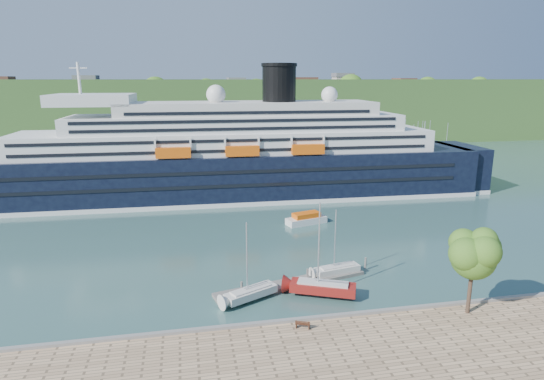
{
  "coord_description": "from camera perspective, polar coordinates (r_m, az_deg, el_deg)",
  "views": [
    {
      "loc": [
        -11.1,
        -39.34,
        24.22
      ],
      "look_at": [
        2.52,
        30.0,
        6.88
      ],
      "focal_mm": 30.0,
      "sensor_mm": 36.0,
      "label": 1
    }
  ],
  "objects": [
    {
      "name": "tender_launch",
      "position": [
        78.22,
        4.33,
        -3.54
      ],
      "size": [
        7.49,
        4.2,
        1.96
      ],
      "primitive_type": null,
      "rotation": [
        0.0,
        0.0,
        0.26
      ],
      "color": "#E4590D",
      "rests_on": "ground"
    },
    {
      "name": "floating_pontoon",
      "position": [
        55.95,
        2.49,
        -11.63
      ],
      "size": [
        19.35,
        6.81,
        0.43
      ],
      "primitive_type": null,
      "rotation": [
        0.0,
        0.0,
        0.24
      ],
      "color": "gray",
      "rests_on": "ground"
    },
    {
      "name": "quay_coping",
      "position": [
        46.76,
        4.27,
        -15.81
      ],
      "size": [
        220.0,
        0.5,
        0.3
      ],
      "primitive_type": "cube",
      "color": "slate",
      "rests_on": "promenade"
    },
    {
      "name": "sailboat_white_near",
      "position": [
        50.67,
        -2.71,
        -9.22
      ],
      "size": [
        7.0,
        4.7,
        8.85
      ],
      "primitive_type": null,
      "rotation": [
        0.0,
        0.0,
        0.45
      ],
      "color": "silver",
      "rests_on": "ground"
    },
    {
      "name": "sailboat_white_far",
      "position": [
        57.42,
        8.29,
        -6.81
      ],
      "size": [
        6.68,
        3.02,
        8.33
      ],
      "primitive_type": null,
      "rotation": [
        0.0,
        0.0,
        0.2
      ],
      "color": "silver",
      "rests_on": "ground"
    },
    {
      "name": "park_bench",
      "position": [
        45.31,
        3.88,
        -16.39
      ],
      "size": [
        1.58,
        1.09,
        0.94
      ],
      "primitive_type": null,
      "rotation": [
        0.0,
        0.0,
        -0.37
      ],
      "color": "#4B2715",
      "rests_on": "promenade"
    },
    {
      "name": "cruise_ship",
      "position": [
        93.89,
        -6.91,
        7.24
      ],
      "size": [
        122.32,
        20.89,
        27.37
      ],
      "primitive_type": null,
      "rotation": [
        0.0,
        0.0,
        -0.03
      ],
      "color": "black",
      "rests_on": "ground"
    },
    {
      "name": "sailboat_red",
      "position": [
        51.5,
        6.52,
        -7.86
      ],
      "size": [
        8.43,
        5.4,
        10.6
      ],
      "primitive_type": null,
      "rotation": [
        0.0,
        0.0,
        -0.42
      ],
      "color": "maroon",
      "rests_on": "ground"
    },
    {
      "name": "ground",
      "position": [
        47.51,
        4.17,
        -16.9
      ],
      "size": [
        400.0,
        400.0,
        0.0
      ],
      "primitive_type": "plane",
      "color": "#2E514F",
      "rests_on": "ground"
    },
    {
      "name": "far_hillside",
      "position": [
        185.07,
        -7.77,
        9.87
      ],
      "size": [
        400.0,
        50.0,
        24.0
      ],
      "primitive_type": "cube",
      "color": "#396026",
      "rests_on": "ground"
    },
    {
      "name": "promenade_tree",
      "position": [
        50.03,
        23.83,
        -8.92
      ],
      "size": [
        5.93,
        5.93,
        9.83
      ],
      "primitive_type": null,
      "color": "#366119",
      "rests_on": "promenade"
    }
  ]
}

